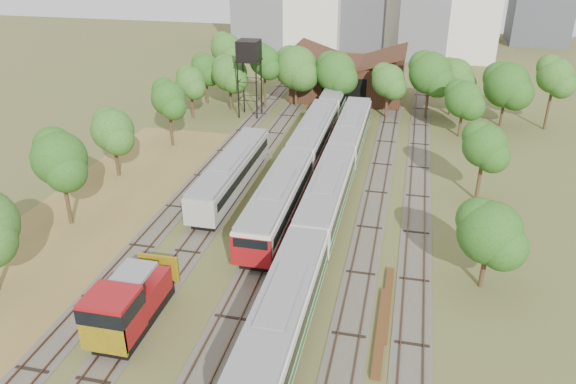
% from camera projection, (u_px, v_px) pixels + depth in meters
% --- Properties ---
extents(ground, '(240.00, 240.00, 0.00)m').
position_uv_depth(ground, '(245.00, 355.00, 34.59)').
color(ground, '#475123').
rests_on(ground, ground).
extents(dry_grass_patch, '(14.00, 60.00, 0.04)m').
position_uv_depth(dry_grass_patch, '(60.00, 253.00, 45.19)').
color(dry_grass_patch, brown).
rests_on(dry_grass_patch, ground).
extents(tracks, '(24.60, 80.00, 0.19)m').
position_uv_depth(tracks, '(310.00, 186.00, 56.69)').
color(tracks, '#4C473D').
rests_on(tracks, ground).
extents(railcar_red_set, '(3.17, 34.58, 3.92)m').
position_uv_depth(railcar_red_set, '(298.00, 164.00, 56.50)').
color(railcar_red_set, black).
rests_on(railcar_red_set, ground).
extents(railcar_green_set, '(3.12, 52.07, 3.86)m').
position_uv_depth(railcar_green_set, '(327.00, 197.00, 49.90)').
color(railcar_green_set, black).
rests_on(railcar_green_set, ground).
extents(railcar_rear, '(2.83, 16.08, 3.49)m').
position_uv_depth(railcar_rear, '(337.00, 94.00, 80.56)').
color(railcar_rear, black).
rests_on(railcar_rear, ground).
extents(shunter_locomotive, '(3.05, 8.12, 3.99)m').
position_uv_depth(shunter_locomotive, '(126.00, 307.00, 35.77)').
color(shunter_locomotive, black).
rests_on(shunter_locomotive, ground).
extents(old_grey_coach, '(2.91, 18.00, 3.60)m').
position_uv_depth(old_grey_coach, '(232.00, 173.00, 54.89)').
color(old_grey_coach, black).
rests_on(old_grey_coach, ground).
extents(water_tower, '(2.96, 2.96, 10.26)m').
position_uv_depth(water_tower, '(249.00, 53.00, 73.75)').
color(water_tower, black).
rests_on(water_tower, ground).
extents(rail_pile_near, '(0.59, 8.90, 0.30)m').
position_uv_depth(rail_pile_near, '(381.00, 330.00, 36.51)').
color(rail_pile_near, '#593619').
rests_on(rail_pile_near, ground).
extents(rail_pile_far, '(0.54, 8.57, 0.28)m').
position_uv_depth(rail_pile_far, '(387.00, 303.00, 39.12)').
color(rail_pile_far, '#593619').
rests_on(rail_pile_far, ground).
extents(maintenance_shed, '(16.45, 11.55, 7.58)m').
position_uv_depth(maintenance_shed, '(349.00, 78.00, 84.50)').
color(maintenance_shed, '#321E12').
rests_on(maintenance_shed, ground).
extents(tree_band_left, '(6.51, 74.61, 8.51)m').
position_uv_depth(tree_band_left, '(126.00, 121.00, 58.26)').
color(tree_band_left, '#382616').
rests_on(tree_band_left, ground).
extents(tree_band_far, '(46.77, 9.30, 9.13)m').
position_uv_depth(tree_band_far, '(381.00, 74.00, 75.50)').
color(tree_band_far, '#382616').
rests_on(tree_band_far, ground).
extents(tree_band_right, '(5.08, 37.35, 7.57)m').
position_uv_depth(tree_band_right, '(476.00, 149.00, 52.83)').
color(tree_band_right, '#382616').
rests_on(tree_band_right, ground).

